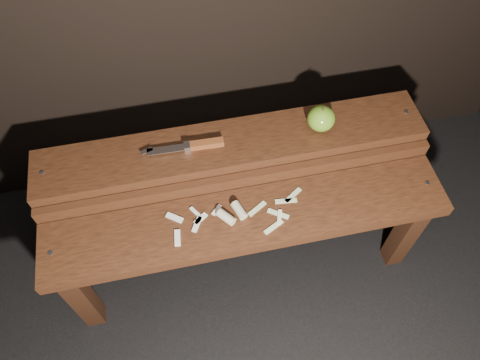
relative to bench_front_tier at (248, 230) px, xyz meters
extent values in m
plane|color=black|center=(0.00, 0.06, -0.35)|extent=(60.00, 60.00, 0.00)
cube|color=black|center=(-0.54, -0.04, -0.16)|extent=(0.06, 0.06, 0.38)
cube|color=black|center=(0.54, -0.04, -0.16)|extent=(0.06, 0.06, 0.38)
cube|color=#391C0D|center=(0.00, 0.01, 0.05)|extent=(1.20, 0.20, 0.04)
cylinder|color=slate|center=(-0.56, 0.01, 0.07)|extent=(0.01, 0.01, 0.00)
cylinder|color=slate|center=(0.56, 0.01, 0.07)|extent=(0.01, 0.01, 0.00)
cube|color=black|center=(-0.54, 0.26, -0.12)|extent=(0.06, 0.06, 0.46)
cube|color=black|center=(0.54, 0.26, -0.12)|extent=(0.06, 0.06, 0.46)
cube|color=#391C0D|center=(0.00, 0.13, 0.09)|extent=(1.20, 0.02, 0.05)
cube|color=#391C0D|center=(0.00, 0.23, 0.13)|extent=(1.20, 0.18, 0.04)
cylinder|color=slate|center=(-0.56, 0.23, 0.15)|extent=(0.01, 0.01, 0.00)
cylinder|color=slate|center=(0.56, 0.23, 0.15)|extent=(0.01, 0.01, 0.00)
ellipsoid|color=#5E891C|center=(0.27, 0.23, 0.18)|extent=(0.09, 0.09, 0.08)
cylinder|color=#382314|center=(0.27, 0.23, 0.23)|extent=(0.01, 0.01, 0.01)
cube|color=brown|center=(-0.08, 0.23, 0.16)|extent=(0.10, 0.03, 0.02)
cube|color=silver|center=(-0.14, 0.23, 0.16)|extent=(0.02, 0.03, 0.02)
cube|color=silver|center=(-0.20, 0.23, 0.16)|extent=(0.11, 0.03, 0.00)
cube|color=silver|center=(-0.26, 0.24, 0.16)|extent=(0.04, 0.02, 0.00)
cube|color=beige|center=(-0.15, 0.02, 0.07)|extent=(0.04, 0.05, 0.01)
cube|color=beige|center=(-0.21, -0.02, 0.07)|extent=(0.02, 0.05, 0.01)
cube|color=beige|center=(0.09, -0.01, 0.07)|extent=(0.03, 0.05, 0.01)
cube|color=beige|center=(-0.14, 0.03, 0.07)|extent=(0.04, 0.04, 0.01)
cube|color=beige|center=(-0.21, 0.05, 0.07)|extent=(0.05, 0.04, 0.01)
cube|color=beige|center=(-0.15, 0.06, 0.07)|extent=(0.03, 0.04, 0.01)
cube|color=beige|center=(-0.09, 0.05, 0.07)|extent=(0.03, 0.03, 0.01)
cylinder|color=#C9BB8C|center=(-0.02, 0.03, 0.08)|extent=(0.04, 0.06, 0.03)
cylinder|color=#C9BB8C|center=(-0.06, 0.01, 0.08)|extent=(0.05, 0.06, 0.03)
cube|color=#BCC988|center=(0.03, 0.03, 0.07)|extent=(0.06, 0.05, 0.00)
cube|color=#BCC988|center=(0.09, 0.00, 0.07)|extent=(0.06, 0.05, 0.00)
cube|color=#BCC988|center=(0.12, 0.04, 0.07)|extent=(0.07, 0.02, 0.00)
cube|color=#BCC988|center=(0.15, 0.05, 0.07)|extent=(0.06, 0.05, 0.00)
cube|color=#BCC988|center=(0.06, -0.04, 0.07)|extent=(0.06, 0.04, 0.00)
camera|label=1|loc=(-0.16, -0.63, 1.26)|focal=35.00mm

